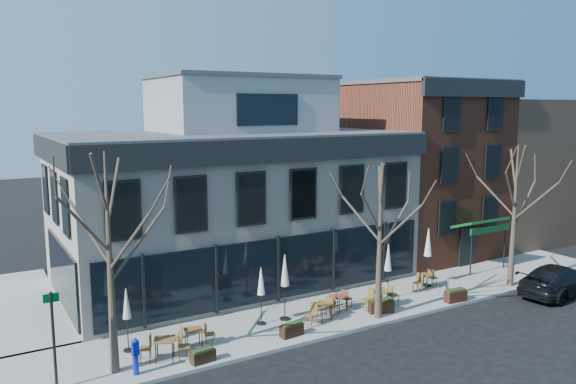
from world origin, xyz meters
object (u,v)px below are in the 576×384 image
parked_sedan (559,280)px  cafe_set_0 (165,347)px  umbrella_0 (127,307)px  call_box (135,355)px

parked_sedan → cafe_set_0: bearing=75.1°
cafe_set_0 → umbrella_0: umbrella_0 is taller
parked_sedan → call_box: parked_sedan is taller
parked_sedan → cafe_set_0: (-19.91, 2.61, -0.10)m
umbrella_0 → call_box: bearing=-97.6°
umbrella_0 → parked_sedan: bearing=-11.1°
parked_sedan → call_box: (-21.17, 2.01, 0.11)m
parked_sedan → umbrella_0: bearing=71.5°
call_box → umbrella_0: umbrella_0 is taller
parked_sedan → cafe_set_0: size_ratio=2.72×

